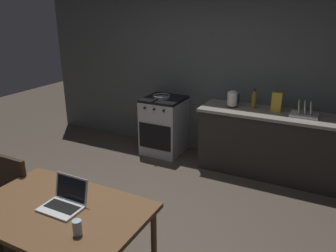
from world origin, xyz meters
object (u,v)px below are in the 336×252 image
Objects in this scene: stove_oven at (164,125)px; cereal_box at (277,102)px; dining_table at (59,216)px; frying_pan at (161,96)px; chair at (5,198)px; drinking_glass at (77,228)px; bottle_b at (254,99)px; laptop at (64,202)px; dish_rack at (305,113)px; electric_kettle at (232,99)px.

stove_oven is 1.77m from cereal_box.
frying_pan is at bearing 101.39° from dining_table.
chair is 3.34× the size of cereal_box.
drinking_glass is 3.10m from bottle_b.
laptop is 0.94× the size of dish_rack.
frying_pan is (-0.59, 2.73, 0.15)m from laptop.
stove_oven is 2.67m from chair.
stove_oven is 3.34× the size of bottle_b.
stove_oven is 2.82× the size of laptop.
frying_pan is at bearing 90.28° from laptop.
stove_oven is at bearing -176.53° from bottle_b.
cereal_box reaches higher than chair.
cereal_box is 0.98× the size of bottle_b.
bottle_b is (1.68, 2.74, 0.52)m from chair.
chair is 7.83× the size of drinking_glass.
chair is 3.25m from bottle_b.
drinking_glass is 0.43× the size of cereal_box.
dish_rack is at bearing 67.56° from chair.
dining_table is 2.85m from frying_pan.
electric_kettle is 0.67× the size of dish_rack.
stove_oven is at bearing 102.23° from chair.
bottle_b is (-0.31, 0.06, -0.01)m from cereal_box.
laptop is at bearing -105.75° from bottle_b.
drinking_glass is (1.20, -0.32, 0.28)m from chair.
cereal_box is at bearing 56.35° from laptop.
bottle_b reaches higher than electric_kettle.
chair is 3.38m from cereal_box.
frying_pan is 3.84× the size of drinking_glass.
electric_kettle is 1.11m from frying_pan.
laptop is (0.56, -2.76, 0.33)m from stove_oven.
drinking_glass is at bearing -25.76° from dining_table.
dish_rack reaches higher than laptop.
bottle_b reaches higher than stove_oven.
stove_oven is 1.02× the size of chair.
chair is 0.92m from laptop.
frying_pan is at bearing 102.77° from chair.
cereal_box is at bearing 1.62° from frying_pan.
dish_rack is at bearing 0.07° from stove_oven.
frying_pan is 1.61× the size of bottle_b.
chair is 3.29× the size of bottle_b.
drinking_glass is at bearing -73.48° from stove_oven.
dish_rack is at bearing 68.88° from drinking_glass.
dish_rack is (1.15, 2.98, 0.16)m from drinking_glass.
electric_kettle reaches higher than laptop.
frying_pan reaches higher than stove_oven.
dish_rack is (0.95, -0.00, -0.06)m from electric_kettle.
dining_table is 12.24× the size of drinking_glass.
frying_pan is 1.64× the size of cereal_box.
cereal_box reaches higher than stove_oven.
chair is 2.78× the size of laptop.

